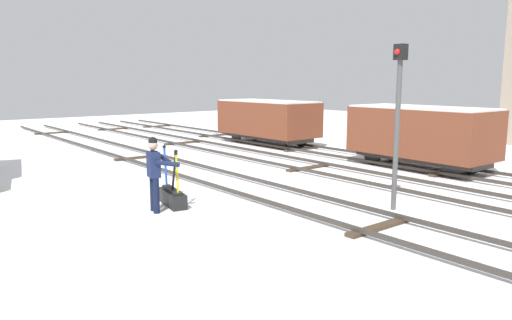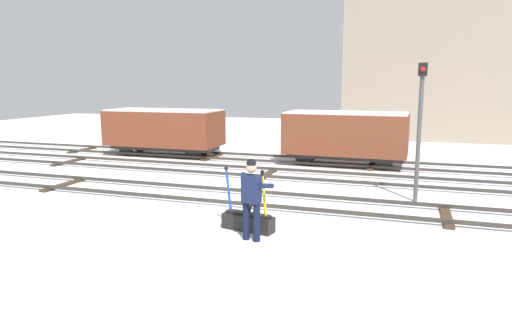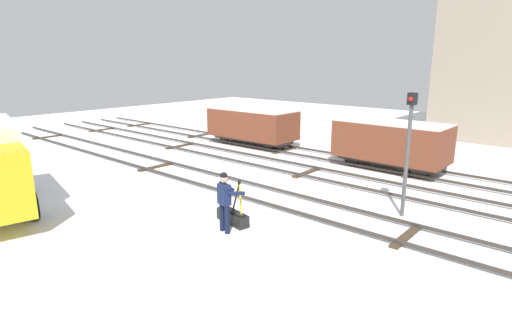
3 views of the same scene
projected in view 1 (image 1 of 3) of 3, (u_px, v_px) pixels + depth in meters
ground_plane at (221, 183)px, 14.53m from camera, size 60.00×60.00×0.00m
track_main_line at (221, 179)px, 14.51m from camera, size 44.00×1.94×0.18m
track_siding_near at (308, 166)px, 16.81m from camera, size 44.00×1.94×0.18m
track_siding_far at (364, 157)px, 18.69m from camera, size 44.00×1.94×0.18m
switch_lever_frame at (172, 195)px, 11.87m from camera, size 1.29×0.59×1.45m
rail_worker at (155, 170)px, 11.15m from camera, size 0.64×0.69×1.79m
signal_post at (398, 111)px, 11.11m from camera, size 0.24×0.32×3.90m
freight_car_mid_siding at (268, 119)px, 23.06m from camera, size 5.25×2.31×2.14m
freight_car_far_end at (421, 133)px, 16.62m from camera, size 4.92×2.30×2.19m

